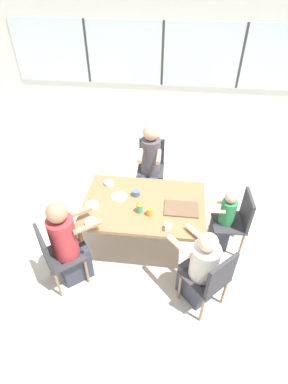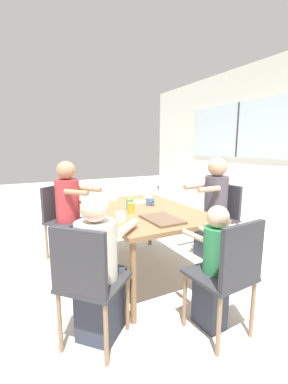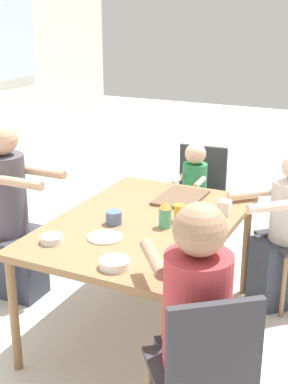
% 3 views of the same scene
% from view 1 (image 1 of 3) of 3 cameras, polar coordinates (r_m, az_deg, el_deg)
% --- Properties ---
extents(ground_plane, '(16.00, 16.00, 0.00)m').
position_cam_1_polar(ground_plane, '(4.11, -0.00, -9.58)').
color(ground_plane, beige).
extents(wall_back_with_windows, '(8.40, 0.08, 2.80)m').
position_cam_1_polar(wall_back_with_windows, '(5.63, 3.50, 22.41)').
color(wall_back_with_windows, silver).
rests_on(wall_back_with_windows, ground_plane).
extents(dining_table, '(1.46, 0.99, 0.71)m').
position_cam_1_polar(dining_table, '(3.63, -0.00, -2.86)').
color(dining_table, olive).
rests_on(dining_table, ground_plane).
extents(chair_for_woman_green_shirt, '(0.41, 0.41, 0.88)m').
position_cam_1_polar(chair_for_woman_green_shirt, '(4.60, 1.38, 5.69)').
color(chair_for_woman_green_shirt, '#333338').
rests_on(chair_for_woman_green_shirt, ground_plane).
extents(chair_for_man_blue_shirt, '(0.57, 0.57, 0.88)m').
position_cam_1_polar(chair_for_man_blue_shirt, '(3.21, 12.86, -15.71)').
color(chair_for_man_blue_shirt, '#333338').
rests_on(chair_for_man_blue_shirt, ground_plane).
extents(chair_for_man_teal_shirt, '(0.56, 0.56, 0.88)m').
position_cam_1_polar(chair_for_man_teal_shirt, '(3.45, -16.66, -11.13)').
color(chair_for_man_teal_shirt, '#333338').
rests_on(chair_for_man_teal_shirt, ground_plane).
extents(chair_for_toddler, '(0.42, 0.42, 0.88)m').
position_cam_1_polar(chair_for_toddler, '(3.85, 17.32, -4.76)').
color(chair_for_toddler, '#333338').
rests_on(chair_for_toddler, ground_plane).
extents(person_woman_green_shirt, '(0.32, 0.53, 1.23)m').
position_cam_1_polar(person_woman_green_shirt, '(4.44, 1.22, 5.03)').
color(person_woman_green_shirt, '#333847').
rests_on(person_woman_green_shirt, ground_plane).
extents(person_man_blue_shirt, '(0.57, 0.58, 1.05)m').
position_cam_1_polar(person_man_blue_shirt, '(3.30, 10.57, -14.43)').
color(person_man_blue_shirt, '#333847').
rests_on(person_man_blue_shirt, ground_plane).
extents(person_man_teal_shirt, '(0.58, 0.54, 1.19)m').
position_cam_1_polar(person_man_teal_shirt, '(3.45, -14.21, -9.90)').
color(person_man_teal_shirt, '#333847').
rests_on(person_man_teal_shirt, ground_plane).
extents(person_toddler, '(0.36, 0.22, 0.95)m').
position_cam_1_polar(person_toddler, '(3.86, 14.89, -5.51)').
color(person_toddler, '#333847').
rests_on(person_toddler, ground_plane).
extents(food_tray_dark, '(0.40, 0.27, 0.02)m').
position_cam_1_polar(food_tray_dark, '(3.53, 7.12, -3.19)').
color(food_tray_dark, brown).
rests_on(food_tray_dark, dining_table).
extents(coffee_mug, '(0.10, 0.09, 0.08)m').
position_cam_1_polar(coffee_mug, '(3.68, -1.52, -0.17)').
color(coffee_mug, slate).
rests_on(coffee_mug, dining_table).
extents(sippy_cup, '(0.08, 0.08, 0.16)m').
position_cam_1_polar(sippy_cup, '(3.43, -0.84, -2.84)').
color(sippy_cup, '#4CA57F').
rests_on(sippy_cup, dining_table).
extents(juice_glass, '(0.07, 0.07, 0.10)m').
position_cam_1_polar(juice_glass, '(3.41, 1.10, -3.80)').
color(juice_glass, gold).
rests_on(juice_glass, dining_table).
extents(milk_carton_small, '(0.07, 0.07, 0.09)m').
position_cam_1_polar(milk_carton_small, '(3.27, 4.64, -6.67)').
color(milk_carton_small, silver).
rests_on(milk_carton_small, dining_table).
extents(bowl_white_shallow, '(0.12, 0.12, 0.04)m').
position_cam_1_polar(bowl_white_shallow, '(3.88, -6.70, 1.66)').
color(bowl_white_shallow, silver).
rests_on(bowl_white_shallow, dining_table).
extents(bowl_cereal, '(0.15, 0.15, 0.04)m').
position_cam_1_polar(bowl_cereal, '(3.58, -9.82, -2.58)').
color(bowl_cereal, white).
rests_on(bowl_cereal, dining_table).
extents(bowl_fruit, '(0.15, 0.15, 0.05)m').
position_cam_1_polar(bowl_fruit, '(3.38, -9.97, -5.81)').
color(bowl_fruit, silver).
rests_on(bowl_fruit, dining_table).
extents(plate_tortillas, '(0.20, 0.20, 0.01)m').
position_cam_1_polar(plate_tortillas, '(3.69, -4.74, -0.88)').
color(plate_tortillas, beige).
rests_on(plate_tortillas, dining_table).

